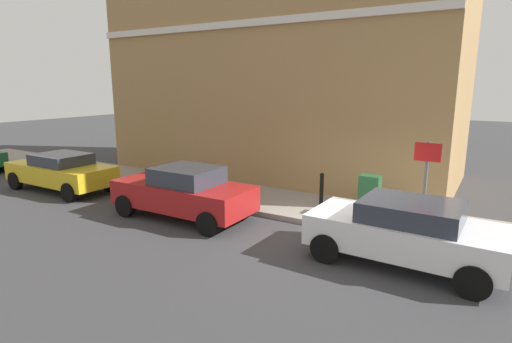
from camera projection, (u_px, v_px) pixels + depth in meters
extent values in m
plane|color=#38383A|center=(339.00, 239.00, 10.05)|extent=(80.00, 80.00, 0.00)
cube|color=gray|center=(197.00, 189.00, 14.63)|extent=(2.69, 30.00, 0.15)
cube|color=#9E7A4C|center=(284.00, 62.00, 16.87)|extent=(6.32, 13.77, 9.29)
cube|color=silver|center=(242.00, 23.00, 13.96)|extent=(0.12, 13.77, 0.24)
cube|color=silver|center=(404.00, 235.00, 8.57)|extent=(1.86, 3.96, 0.66)
cube|color=#2D333D|center=(411.00, 211.00, 8.41)|extent=(1.59, 2.00, 0.44)
cylinder|color=black|center=(325.00, 248.00, 8.72)|extent=(0.24, 0.65, 0.64)
cylinder|color=black|center=(352.00, 226.00, 10.07)|extent=(0.24, 0.65, 0.64)
cylinder|color=black|center=(473.00, 282.00, 7.22)|extent=(0.24, 0.65, 0.64)
cylinder|color=black|center=(481.00, 251.00, 8.57)|extent=(0.24, 0.65, 0.64)
cube|color=maroon|center=(183.00, 195.00, 11.59)|extent=(1.71, 4.11, 0.70)
cube|color=#2D333D|center=(187.00, 176.00, 11.38)|extent=(1.50, 1.73, 0.50)
cylinder|color=black|center=(125.00, 206.00, 11.75)|extent=(0.22, 0.64, 0.64)
cylinder|color=black|center=(164.00, 193.00, 13.09)|extent=(0.22, 0.64, 0.64)
cylinder|color=black|center=(208.00, 224.00, 10.24)|extent=(0.22, 0.64, 0.64)
cylinder|color=black|center=(243.00, 208.00, 11.58)|extent=(0.22, 0.64, 0.64)
cube|color=gold|center=(61.00, 173.00, 14.60)|extent=(1.69, 4.26, 0.64)
cube|color=#2D333D|center=(61.00, 159.00, 14.44)|extent=(1.48, 1.81, 0.40)
cylinder|color=black|center=(15.00, 181.00, 14.81)|extent=(0.22, 0.64, 0.64)
cylinder|color=black|center=(56.00, 173.00, 16.13)|extent=(0.22, 0.64, 0.64)
cylinder|color=black|center=(70.00, 192.00, 13.21)|extent=(0.22, 0.64, 0.64)
cylinder|color=black|center=(109.00, 183.00, 14.53)|extent=(0.22, 0.64, 0.64)
cylinder|color=black|center=(1.00, 165.00, 17.78)|extent=(0.22, 0.64, 0.64)
cube|color=#1E4C28|center=(369.00, 196.00, 11.32)|extent=(0.40, 0.55, 1.15)
cube|color=#333333|center=(368.00, 214.00, 11.43)|extent=(0.46, 0.61, 0.08)
cylinder|color=black|center=(321.00, 191.00, 12.17)|extent=(0.12, 0.12, 0.95)
sphere|color=black|center=(322.00, 175.00, 12.06)|extent=(0.14, 0.14, 0.14)
cylinder|color=#59595B|center=(425.00, 189.00, 9.74)|extent=(0.08, 0.08, 2.30)
cube|color=white|center=(428.00, 152.00, 9.53)|extent=(0.03, 0.56, 0.40)
cube|color=red|center=(428.00, 152.00, 9.52)|extent=(0.01, 0.60, 0.44)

